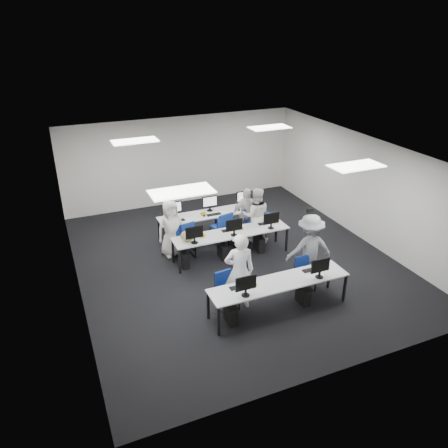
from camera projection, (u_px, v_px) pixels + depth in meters
name	position (u px, v px, depth m)	size (l,w,h in m)	color
room	(235.00, 209.00, 11.14)	(9.00, 9.02, 3.00)	black
ceiling_panels	(235.00, 152.00, 10.50)	(5.20, 4.60, 0.02)	white
desk_front	(279.00, 284.00, 9.49)	(3.20, 0.70, 0.73)	white
desk_mid	(231.00, 234.00, 11.66)	(3.20, 0.70, 0.73)	white
desk_back	(212.00, 214.00, 12.82)	(3.20, 0.70, 0.73)	white
equipment_front	(271.00, 298.00, 9.55)	(2.51, 0.41, 1.19)	#0B3693
equipment_mid	(225.00, 246.00, 11.71)	(2.91, 0.41, 1.19)	white
equipment_back	(218.00, 223.00, 13.05)	(2.91, 0.41, 1.19)	white
chair_0	(227.00, 297.00, 9.75)	(0.47, 0.51, 0.86)	navy
chair_1	(304.00, 279.00, 10.43)	(0.41, 0.44, 0.81)	navy
chair_2	(186.00, 247.00, 11.86)	(0.46, 0.49, 0.85)	navy
chair_3	(228.00, 239.00, 12.23)	(0.61, 0.63, 0.93)	navy
chair_4	(254.00, 230.00, 12.71)	(0.61, 0.64, 0.97)	navy
chair_5	(185.00, 241.00, 12.15)	(0.54, 0.57, 0.91)	navy
chair_6	(222.00, 233.00, 12.54)	(0.59, 0.62, 0.98)	navy
chair_7	(260.00, 229.00, 12.87)	(0.56, 0.58, 0.89)	navy
handbag	(187.00, 236.00, 11.13)	(0.36, 0.23, 0.30)	#9A894F
student_0	(239.00, 271.00, 9.51)	(0.67, 0.44, 1.83)	silver
student_1	(256.00, 215.00, 12.43)	(0.80, 0.62, 1.64)	silver
student_2	(171.00, 228.00, 11.71)	(0.78, 0.51, 1.60)	silver
student_3	(246.00, 214.00, 12.63)	(0.91, 0.38, 1.55)	silver
photographer	(309.00, 249.00, 10.52)	(1.13, 0.65, 1.76)	slate
dslr_camera	(310.00, 210.00, 10.28)	(0.14, 0.18, 0.10)	black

